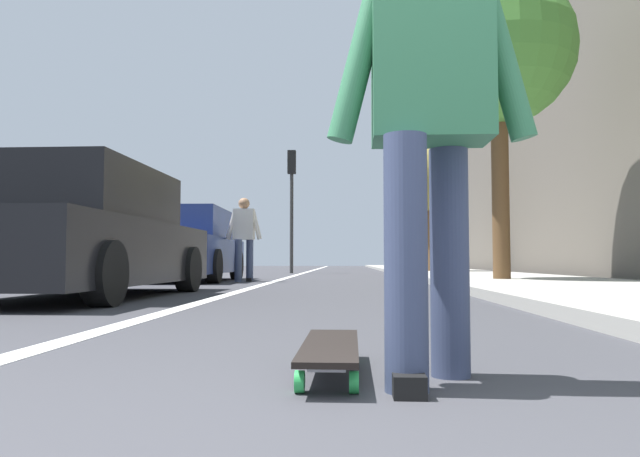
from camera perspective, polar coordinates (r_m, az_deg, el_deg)
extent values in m
plane|color=#38383D|center=(10.63, 0.91, -5.37)|extent=(80.00, 80.00, 0.00)
cube|color=silver|center=(20.68, -1.53, -4.28)|extent=(52.00, 0.16, 0.01)
cube|color=#9E9B93|center=(18.88, 11.86, -4.16)|extent=(52.00, 3.20, 0.11)
cube|color=#5E574D|center=(23.60, 16.20, 6.21)|extent=(40.00, 1.20, 8.40)
cylinder|color=green|center=(2.51, -0.72, -11.80)|extent=(0.07, 0.03, 0.07)
cylinder|color=green|center=(2.50, 3.25, -11.82)|extent=(0.07, 0.03, 0.07)
cylinder|color=green|center=(1.92, -1.96, -14.49)|extent=(0.07, 0.03, 0.07)
cylinder|color=green|center=(1.91, 3.28, -14.53)|extent=(0.07, 0.03, 0.07)
cube|color=silver|center=(2.50, 1.27, -10.74)|extent=(0.06, 0.12, 0.02)
cube|color=silver|center=(1.91, 0.65, -13.12)|extent=(0.06, 0.12, 0.02)
cube|color=black|center=(2.20, 1.00, -11.19)|extent=(0.84, 0.21, 0.02)
cylinder|color=#384260|center=(1.92, 8.25, -3.19)|extent=(0.14, 0.14, 0.82)
cylinder|color=#384260|center=(2.20, 12.33, -3.14)|extent=(0.14, 0.14, 0.82)
cube|color=black|center=(1.95, 8.34, -14.26)|extent=(0.26, 0.10, 0.07)
cube|color=#33724C|center=(2.17, 10.54, 15.97)|extent=(0.24, 0.40, 0.60)
cylinder|color=#33724C|center=(2.15, 3.92, 16.08)|extent=(0.09, 0.24, 0.60)
cylinder|color=#33724C|center=(2.21, 16.97, 15.67)|extent=(0.09, 0.24, 0.60)
cube|color=black|center=(7.27, -21.97, -2.14)|extent=(4.32, 1.89, 0.70)
cube|color=black|center=(7.17, -22.38, 3.09)|extent=(2.39, 1.71, 0.60)
cube|color=#4C606B|center=(8.24, -18.80, 2.24)|extent=(0.07, 1.59, 0.51)
cylinder|color=black|center=(8.84, -23.32, -3.61)|extent=(0.61, 0.23, 0.60)
cylinder|color=black|center=(8.21, -12.54, -3.85)|extent=(0.61, 0.23, 0.60)
cylinder|color=black|center=(5.70, -19.96, -4.07)|extent=(0.61, 0.23, 0.60)
cube|color=navy|center=(12.56, -12.67, -2.54)|extent=(4.12, 1.81, 0.70)
cube|color=navy|center=(12.44, -12.80, 0.47)|extent=(2.28, 1.64, 0.60)
cube|color=#4C606B|center=(13.53, -11.64, 0.17)|extent=(0.07, 1.53, 0.51)
cylinder|color=black|center=(14.00, -14.71, -3.43)|extent=(0.64, 0.23, 0.64)
cylinder|color=black|center=(13.63, -8.01, -3.51)|extent=(0.64, 0.23, 0.64)
cylinder|color=black|center=(11.58, -18.18, -3.45)|extent=(0.64, 0.23, 0.64)
cylinder|color=black|center=(11.14, -10.14, -3.58)|extent=(0.64, 0.23, 0.64)
cylinder|color=#2D2D2D|center=(20.27, -2.75, 0.51)|extent=(0.12, 0.12, 3.41)
cube|color=black|center=(20.51, -2.73, 6.38)|extent=(0.24, 0.28, 0.80)
sphere|color=#360606|center=(20.68, -2.70, 7.03)|extent=(0.16, 0.16, 0.16)
sphere|color=#392907|center=(20.64, -2.70, 6.32)|extent=(0.16, 0.16, 0.16)
sphere|color=green|center=(20.60, -2.70, 5.61)|extent=(0.16, 0.16, 0.16)
cylinder|color=brown|center=(10.70, 16.94, 3.29)|extent=(0.29, 0.29, 3.17)
sphere|color=#4C8C38|center=(11.25, 16.73, 16.10)|extent=(2.64, 2.64, 2.64)
cylinder|color=brown|center=(18.73, 10.66, -0.91)|extent=(0.29, 0.29, 2.25)
sphere|color=olive|center=(18.89, 10.61, 4.59)|extent=(1.96, 1.96, 1.96)
cylinder|color=#384260|center=(12.08, -6.77, -3.08)|extent=(0.14, 0.14, 0.84)
cylinder|color=#384260|center=(11.85, -7.85, -3.07)|extent=(0.14, 0.14, 0.84)
cube|color=black|center=(12.09, -6.78, -4.91)|extent=(0.27, 0.10, 0.07)
cube|color=silver|center=(12.00, -7.32, 0.40)|extent=(0.25, 0.41, 0.62)
cylinder|color=silver|center=(11.96, -6.16, 0.40)|extent=(0.09, 0.24, 0.62)
cylinder|color=silver|center=(12.05, -8.47, 0.40)|extent=(0.09, 0.24, 0.62)
sphere|color=#936B4C|center=(12.03, -7.31, 2.40)|extent=(0.23, 0.23, 0.23)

